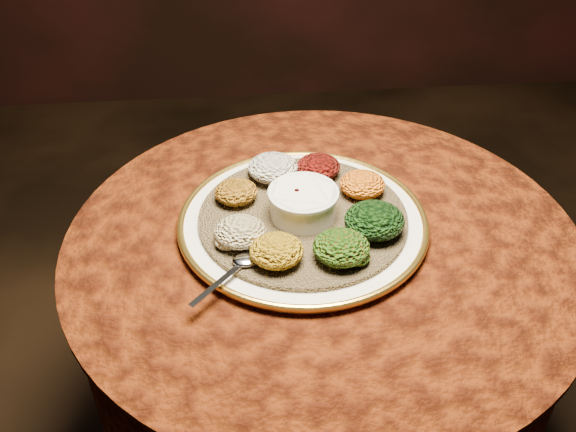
{
  "coord_description": "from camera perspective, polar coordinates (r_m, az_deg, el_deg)",
  "views": [
    {
      "loc": [
        -0.15,
        -0.9,
        1.5
      ],
      "look_at": [
        -0.06,
        0.03,
        0.76
      ],
      "focal_mm": 40.0,
      "sensor_mm": 36.0,
      "label": 1
    }
  ],
  "objects": [
    {
      "name": "portion_ayib",
      "position": [
        1.28,
        -1.35,
        4.3
      ],
      "size": [
        0.1,
        0.1,
        0.05
      ],
      "primitive_type": "ellipsoid",
      "color": "silver",
      "rests_on": "injera"
    },
    {
      "name": "portion_kik",
      "position": [
        1.08,
        -1.02,
        -3.1
      ],
      "size": [
        0.09,
        0.09,
        0.04
      ],
      "primitive_type": "ellipsoid",
      "color": "#A2790E",
      "rests_on": "injera"
    },
    {
      "name": "portion_tikil",
      "position": [
        1.25,
        6.63,
        2.82
      ],
      "size": [
        0.09,
        0.08,
        0.04
      ],
      "primitive_type": "ellipsoid",
      "color": "#BC6A0F",
      "rests_on": "injera"
    },
    {
      "name": "portion_timatim",
      "position": [
        1.12,
        -4.28,
        -1.41
      ],
      "size": [
        0.09,
        0.09,
        0.04
      ],
      "primitive_type": "ellipsoid",
      "color": "maroon",
      "rests_on": "injera"
    },
    {
      "name": "portion_kitfo",
      "position": [
        1.29,
        2.72,
        4.4
      ],
      "size": [
        0.09,
        0.08,
        0.04
      ],
      "primitive_type": "ellipsoid",
      "color": "black",
      "rests_on": "injera"
    },
    {
      "name": "injera",
      "position": [
        1.2,
        1.33,
        -0.1
      ],
      "size": [
        0.49,
        0.49,
        0.01
      ],
      "primitive_type": "cylinder",
      "rotation": [
        0.0,
        0.0,
        0.31
      ],
      "color": "olive",
      "rests_on": "platter"
    },
    {
      "name": "portion_gomen",
      "position": [
        1.15,
        7.69,
        -0.38
      ],
      "size": [
        0.11,
        0.1,
        0.05
      ],
      "primitive_type": "ellipsoid",
      "color": "black",
      "rests_on": "injera"
    },
    {
      "name": "portion_mixveg",
      "position": [
        1.09,
        4.76,
        -2.8
      ],
      "size": [
        0.1,
        0.09,
        0.05
      ],
      "primitive_type": "ellipsoid",
      "color": "maroon",
      "rests_on": "injera"
    },
    {
      "name": "spoon",
      "position": [
        1.08,
        -4.13,
        -4.23
      ],
      "size": [
        0.12,
        0.12,
        0.01
      ],
      "rotation": [
        0.0,
        0.0,
        -2.31
      ],
      "color": "silver",
      "rests_on": "injera"
    },
    {
      "name": "portion_shiro",
      "position": [
        1.22,
        -4.64,
        2.15
      ],
      "size": [
        0.08,
        0.08,
        0.04
      ],
      "primitive_type": "ellipsoid",
      "color": "#A25E13",
      "rests_on": "injera"
    },
    {
      "name": "table",
      "position": [
        1.31,
        2.9,
        -7.8
      ],
      "size": [
        0.96,
        0.96,
        0.73
      ],
      "color": "black",
      "rests_on": "ground"
    },
    {
      "name": "stew_bowl",
      "position": [
        1.17,
        1.36,
        1.29
      ],
      "size": [
        0.13,
        0.13,
        0.05
      ],
      "color": "silver",
      "rests_on": "injera"
    },
    {
      "name": "platter",
      "position": [
        1.2,
        1.33,
        -0.5
      ],
      "size": [
        0.49,
        0.49,
        0.02
      ],
      "rotation": [
        0.0,
        0.0,
        0.1
      ],
      "color": "white",
      "rests_on": "table"
    }
  ]
}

